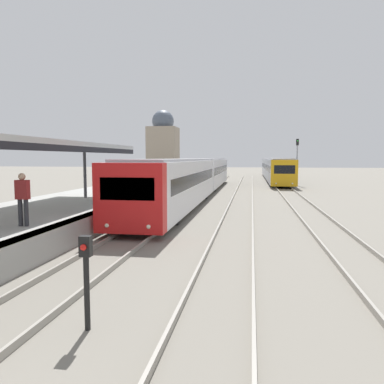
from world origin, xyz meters
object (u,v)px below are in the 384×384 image
at_px(train_near, 197,175).
at_px(train_far, 275,168).
at_px(person_on_platform, 23,196).
at_px(signal_mast_far, 297,156).
at_px(signal_post_near, 86,272).

distance_m(train_near, train_far, 23.99).
bearing_deg(person_on_platform, train_far, 76.49).
bearing_deg(train_far, person_on_platform, -103.51).
xyz_separation_m(train_near, train_far, (7.49, 22.80, -0.00)).
relative_size(person_on_platform, train_near, 0.05).
bearing_deg(signal_mast_far, train_near, -127.43).
distance_m(person_on_platform, signal_post_near, 6.33).
xyz_separation_m(person_on_platform, signal_post_near, (4.23, -4.64, -0.78)).
xyz_separation_m(person_on_platform, train_near, (2.66, 19.43, -0.18)).
xyz_separation_m(train_far, signal_mast_far, (1.75, -10.72, 1.54)).
relative_size(train_far, signal_post_near, 19.13).
xyz_separation_m(train_near, signal_post_near, (1.57, -24.08, -0.60)).
height_order(person_on_platform, train_near, train_near).
xyz_separation_m(train_far, signal_post_near, (-5.91, -46.87, -0.60)).
bearing_deg(signal_mast_far, person_on_platform, -110.69).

